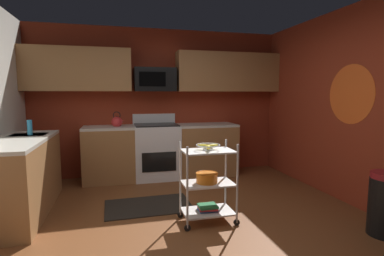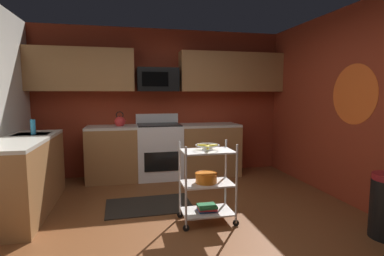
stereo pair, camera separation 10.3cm
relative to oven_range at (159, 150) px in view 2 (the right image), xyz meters
name	(u,v)px [view 2 (the right image)]	position (x,y,z in m)	size (l,w,h in m)	color
floor	(191,231)	(0.10, -2.10, -0.50)	(4.40, 4.80, 0.04)	brown
wall_back	(162,102)	(0.10, 0.33, 0.82)	(4.52, 0.06, 2.60)	maroon
wall_right	(373,107)	(2.33, -2.10, 0.82)	(0.06, 4.80, 2.60)	maroon
wall_flower_decal	(354,94)	(2.30, -1.82, 0.97)	(0.78, 0.78, 0.00)	#E5591E
counter_run	(120,159)	(-0.66, -0.47, -0.01)	(3.51, 2.34, 0.92)	#9E6B3D
oven_range	(159,150)	(0.00, 0.00, 0.00)	(0.76, 0.65, 1.10)	white
upper_cabinets	(165,71)	(0.13, 0.13, 1.37)	(4.40, 0.33, 0.70)	#9E6B3D
microwave	(158,80)	(0.00, 0.10, 1.22)	(0.70, 0.39, 0.40)	black
rolling_cart	(207,183)	(0.32, -1.96, -0.03)	(0.63, 0.38, 0.91)	silver
fruit_bowl	(207,146)	(0.32, -1.96, 0.40)	(0.27, 0.27, 0.07)	silver
mixing_bowl_large	(206,178)	(0.31, -1.96, 0.04)	(0.25, 0.25, 0.11)	orange
book_stack	(207,208)	(0.32, -1.96, -0.31)	(0.23, 0.20, 0.07)	#1E4C8C
kettle	(120,122)	(-0.65, 0.00, 0.52)	(0.21, 0.18, 0.26)	red
dish_soap_bottle	(33,127)	(-1.76, -0.82, 0.54)	(0.06, 0.06, 0.20)	#2D8CBF
floor_rug	(149,205)	(-0.29, -1.32, -0.47)	(1.10, 0.70, 0.01)	black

